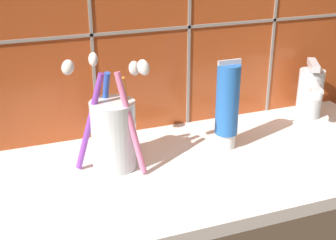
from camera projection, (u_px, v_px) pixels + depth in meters
sink_counter at (214, 166)px, 73.51cm from camera, size 67.14×30.78×2.00cm
toothbrush_cup at (114, 131)px, 69.09cm from camera, size 11.76×11.60×17.73cm
toothpaste_tube at (227, 105)px, 74.43cm from camera, size 3.91×3.72×14.88cm
sink_faucet at (311, 92)px, 86.78cm from camera, size 6.31×9.76×10.67cm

